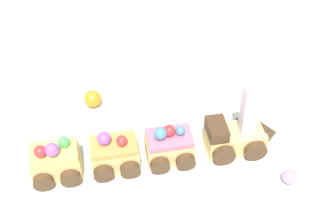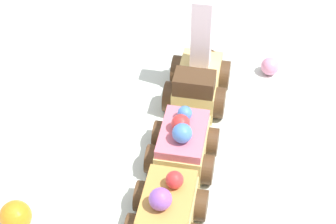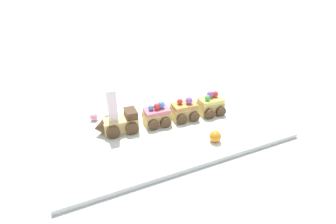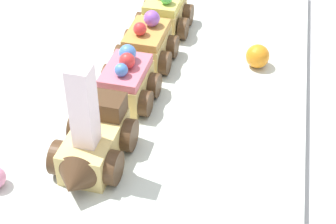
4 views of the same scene
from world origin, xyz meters
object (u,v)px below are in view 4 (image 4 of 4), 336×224
Objects in this scene: cake_car_lemon at (164,12)px; gumball_orange at (258,56)px; cake_car_strawberry at (126,83)px; cake_car_caramel at (147,46)px; cake_train_locomotive at (91,142)px.

gumball_orange is at bearing 65.48° from cake_car_lemon.
cake_car_lemon is 0.15m from gumball_orange.
gumball_orange is at bearing 128.27° from cake_car_strawberry.
cake_car_caramel is 0.09m from cake_car_lemon.
cake_car_strawberry is at bearing 0.12° from cake_car_lemon.
cake_train_locomotive is at bearing -0.02° from cake_car_strawberry.
cake_car_strawberry is (-0.11, 0.01, -0.00)m from cake_train_locomotive.
cake_train_locomotive is at bearing 0.06° from cake_car_lemon.
cake_car_lemon reaches higher than cake_car_caramel.
cake_car_caramel is at bearing -83.09° from gumball_orange.
cake_car_lemon is at bearing -117.65° from gumball_orange.
cake_car_caramel is 2.47× the size of gumball_orange.
cake_train_locomotive reaches higher than gumball_orange.
cake_car_strawberry is 0.18m from gumball_orange.
cake_car_strawberry reaches higher than gumball_orange.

